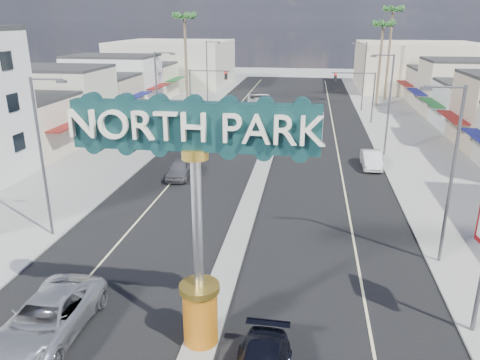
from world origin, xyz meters
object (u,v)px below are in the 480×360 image
(palm_right_far, at_px, (393,15))
(city_bus, at_px, (259,113))
(streetlight_r_far, at_px, (363,73))
(suv_left, at_px, (48,318))
(streetlight_r_near, at_px, (449,168))
(palm_right_mid, at_px, (383,29))
(streetlight_l_far, at_px, (208,71))
(gateway_sign, at_px, (196,201))
(car_parked_left, at_px, (180,169))
(traffic_signal_left, at_px, (204,84))
(palm_left_far, at_px, (185,22))
(car_parked_right, at_px, (371,159))
(streetlight_l_near, at_px, (44,151))
(streetlight_l_mid, at_px, (159,95))
(streetlight_r_mid, at_px, (388,100))
(traffic_signal_right, at_px, (358,87))

(palm_right_far, distance_m, city_bus, 29.72)
(streetlight_r_far, bearing_deg, suv_left, -108.05)
(streetlight_r_near, relative_size, streetlight_r_far, 1.00)
(streetlight_r_near, xyz_separation_m, palm_right_mid, (2.57, 46.00, 5.54))
(streetlight_l_far, xyz_separation_m, palm_right_mid, (23.43, 4.00, 5.54))
(gateway_sign, height_order, car_parked_left, gateway_sign)
(streetlight_l_far, height_order, city_bus, streetlight_l_far)
(streetlight_l_far, xyz_separation_m, streetlight_r_far, (20.87, 0.00, 0.00))
(traffic_signal_left, bearing_deg, palm_left_far, 122.43)
(gateway_sign, bearing_deg, palm_right_far, 75.97)
(palm_right_mid, relative_size, car_parked_right, 2.88)
(gateway_sign, distance_m, streetlight_r_far, 51.10)
(streetlight_l_near, relative_size, palm_left_far, 0.69)
(streetlight_l_mid, xyz_separation_m, car_parked_left, (4.28, -8.72, -4.37))
(gateway_sign, xyz_separation_m, streetlight_r_near, (10.43, 8.02, -0.86))
(palm_left_far, bearing_deg, streetlight_l_mid, -82.69)
(car_parked_right, bearing_deg, streetlight_r_mid, 68.64)
(traffic_signal_right, bearing_deg, streetlight_r_near, -87.90)
(palm_left_far, height_order, car_parked_right, palm_left_far)
(streetlight_l_near, xyz_separation_m, suv_left, (4.44, -8.42, -4.25))
(streetlight_r_far, bearing_deg, gateway_sign, -101.78)
(streetlight_r_near, relative_size, car_parked_right, 2.14)
(streetlight_l_mid, bearing_deg, suv_left, -81.12)
(gateway_sign, relative_size, streetlight_l_mid, 1.02)
(palm_left_far, bearing_deg, car_parked_left, -76.58)
(traffic_signal_left, height_order, streetlight_l_far, streetlight_l_far)
(streetlight_l_far, height_order, streetlight_r_far, same)
(traffic_signal_left, height_order, city_bus, traffic_signal_left)
(palm_left_far, distance_m, palm_right_far, 30.48)
(streetlight_r_near, bearing_deg, traffic_signal_left, 119.99)
(traffic_signal_left, relative_size, palm_right_far, 0.43)
(streetlight_l_mid, xyz_separation_m, streetlight_r_near, (20.87, -20.00, 0.00))
(streetlight_l_mid, distance_m, palm_right_mid, 35.44)
(gateway_sign, xyz_separation_m, traffic_signal_right, (9.18, 42.02, -1.65))
(palm_right_mid, distance_m, suv_left, 58.46)
(gateway_sign, relative_size, car_parked_right, 2.18)
(streetlight_l_mid, relative_size, streetlight_l_far, 1.00)
(gateway_sign, xyz_separation_m, streetlight_l_far, (-10.43, 50.02, -0.86))
(streetlight_l_mid, distance_m, suv_left, 29.07)
(streetlight_l_mid, xyz_separation_m, palm_right_far, (25.43, 32.00, 7.32))
(traffic_signal_right, xyz_separation_m, palm_right_mid, (3.82, 12.01, 6.33))
(streetlight_l_near, height_order, streetlight_l_mid, same)
(streetlight_r_mid, bearing_deg, gateway_sign, -110.42)
(gateway_sign, distance_m, streetlight_r_near, 13.19)
(suv_left, xyz_separation_m, car_parked_right, (14.99, 24.63, -0.12))
(car_parked_right, bearing_deg, traffic_signal_left, 135.05)
(streetlight_l_far, relative_size, city_bus, 0.78)
(streetlight_l_near, relative_size, streetlight_l_far, 1.00)
(streetlight_r_near, bearing_deg, palm_right_mid, 86.81)
(streetlight_l_mid, bearing_deg, car_parked_right, -11.01)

